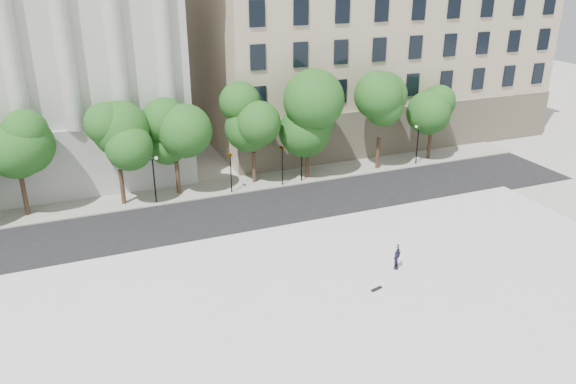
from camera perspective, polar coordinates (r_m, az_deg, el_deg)
name	(u,v)px	position (r m, az deg, el deg)	size (l,w,h in m)	color
ground	(355,349)	(29.98, 6.81, -15.57)	(160.00, 160.00, 0.00)	beige
plaza	(329,314)	(31.97, 4.22, -12.24)	(44.00, 22.00, 0.45)	white
street	(246,213)	(44.25, -4.31, -2.16)	(60.00, 8.00, 0.02)	black
far_sidewalk	(225,186)	(49.53, -6.46, 0.58)	(60.00, 4.00, 0.12)	#B5B3A7
building_east	(352,28)	(67.80, 6.51, 16.18)	(36.00, 26.15, 23.00)	tan
traffic_light_west	(230,153)	(46.81, -5.90, 3.94)	(0.87, 1.59, 4.13)	black
traffic_light_east	(282,146)	(48.21, -0.58, 4.67)	(0.69, 1.71, 4.17)	black
person_lying	(396,266)	(36.09, 10.90, -7.39)	(0.61, 0.40, 1.66)	black
skateboard	(376,289)	(33.92, 8.98, -9.71)	(0.78, 0.20, 0.08)	black
street_trees	(211,129)	(47.12, -7.85, 6.34)	(44.59, 4.83, 8.13)	#382619
lamp_posts	(230,160)	(47.33, -5.90, 3.22)	(38.42, 0.28, 4.50)	black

